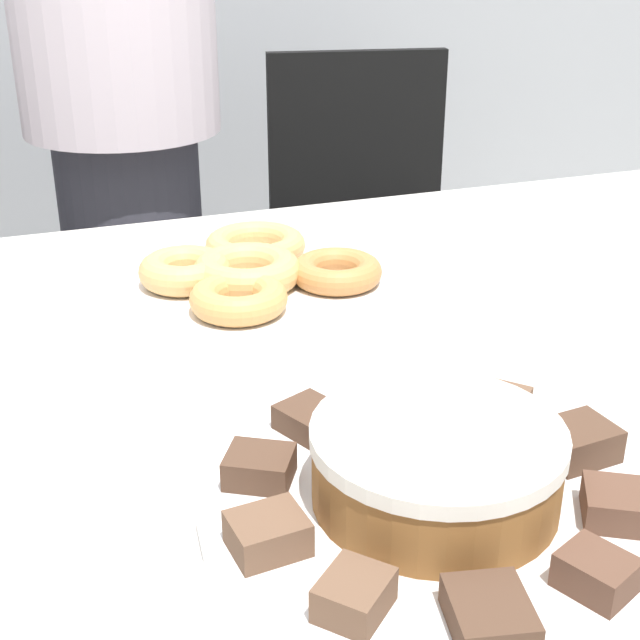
# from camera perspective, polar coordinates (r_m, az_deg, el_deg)

# --- Properties ---
(table) EXTENTS (1.62, 1.03, 0.77)m
(table) POSITION_cam_1_polar(r_m,az_deg,el_deg) (0.92, 2.10, -7.42)
(table) COLOR silver
(table) RESTS_ON ground_plane
(person_standing) EXTENTS (0.36, 0.36, 1.65)m
(person_standing) POSITION_cam_1_polar(r_m,az_deg,el_deg) (1.74, -12.63, 13.64)
(person_standing) COLOR #383842
(person_standing) RESTS_ON ground_plane
(office_chair_right) EXTENTS (0.51, 0.51, 0.91)m
(office_chair_right) POSITION_cam_1_polar(r_m,az_deg,el_deg) (1.98, 3.05, 2.60)
(office_chair_right) COLOR black
(office_chair_right) RESTS_ON ground_plane
(plate_cake) EXTENTS (0.35, 0.35, 0.01)m
(plate_cake) POSITION_cam_1_polar(r_m,az_deg,el_deg) (0.67, 7.29, -11.63)
(plate_cake) COLOR white
(plate_cake) RESTS_ON table
(plate_donuts) EXTENTS (0.35, 0.35, 0.01)m
(plate_donuts) POSITION_cam_1_polar(r_m,az_deg,el_deg) (1.04, -4.63, 1.98)
(plate_donuts) COLOR white
(plate_donuts) RESTS_ON table
(frosted_cake) EXTENTS (0.18, 0.18, 0.06)m
(frosted_cake) POSITION_cam_1_polar(r_m,az_deg,el_deg) (0.65, 7.45, -9.13)
(frosted_cake) COLOR brown
(frosted_cake) RESTS_ON plate_cake
(lamington_0) EXTENTS (0.06, 0.07, 0.02)m
(lamington_0) POSITION_cam_1_polar(r_m,az_deg,el_deg) (0.74, -0.53, -6.37)
(lamington_0) COLOR #513828
(lamington_0) RESTS_ON plate_cake
(lamington_1) EXTENTS (0.06, 0.06, 0.02)m
(lamington_1) POSITION_cam_1_polar(r_m,az_deg,el_deg) (0.68, -3.89, -9.36)
(lamington_1) COLOR #513828
(lamington_1) RESTS_ON plate_cake
(lamington_2) EXTENTS (0.05, 0.05, 0.03)m
(lamington_2) POSITION_cam_1_polar(r_m,az_deg,el_deg) (0.61, -3.36, -13.49)
(lamington_2) COLOR brown
(lamington_2) RESTS_ON plate_cake
(lamington_3) EXTENTS (0.06, 0.06, 0.02)m
(lamington_3) POSITION_cam_1_polar(r_m,az_deg,el_deg) (0.57, 2.20, -17.19)
(lamington_3) COLOR brown
(lamington_3) RESTS_ON plate_cake
(lamington_4) EXTENTS (0.06, 0.06, 0.02)m
(lamington_4) POSITION_cam_1_polar(r_m,az_deg,el_deg) (0.57, 10.78, -18.03)
(lamington_4) COLOR #513828
(lamington_4) RESTS_ON plate_cake
(lamington_5) EXTENTS (0.05, 0.06, 0.02)m
(lamington_5) POSITION_cam_1_polar(r_m,az_deg,el_deg) (0.61, 17.26, -15.20)
(lamington_5) COLOR brown
(lamington_5) RESTS_ON plate_cake
(lamington_6) EXTENTS (0.07, 0.07, 0.02)m
(lamington_6) POSITION_cam_1_polar(r_m,az_deg,el_deg) (0.67, 18.80, -11.16)
(lamington_6) COLOR brown
(lamington_6) RESTS_ON plate_cake
(lamington_7) EXTENTS (0.06, 0.05, 0.03)m
(lamington_7) POSITION_cam_1_polar(r_m,az_deg,el_deg) (0.73, 16.16, -7.47)
(lamington_7) COLOR #513828
(lamington_7) RESTS_ON plate_cake
(lamington_8) EXTENTS (0.08, 0.08, 0.02)m
(lamington_8) POSITION_cam_1_polar(r_m,az_deg,el_deg) (0.77, 11.01, -5.46)
(lamington_8) COLOR brown
(lamington_8) RESTS_ON plate_cake
(lamington_9) EXTENTS (0.05, 0.06, 0.02)m
(lamington_9) POSITION_cam_1_polar(r_m,az_deg,el_deg) (0.77, 4.97, -5.01)
(lamington_9) COLOR brown
(lamington_9) RESTS_ON plate_cake
(donut_0) EXTENTS (0.13, 0.13, 0.04)m
(donut_0) POSITION_cam_1_polar(r_m,az_deg,el_deg) (1.03, -4.67, 3.17)
(donut_0) COLOR #E5AD66
(donut_0) RESTS_ON plate_donuts
(donut_1) EXTENTS (0.13, 0.13, 0.03)m
(donut_1) POSITION_cam_1_polar(r_m,az_deg,el_deg) (1.12, -4.16, 4.81)
(donut_1) COLOR #E5AD66
(donut_1) RESTS_ON plate_donuts
(donut_2) EXTENTS (0.11, 0.11, 0.04)m
(donut_2) POSITION_cam_1_polar(r_m,az_deg,el_deg) (1.04, -8.66, 3.15)
(donut_2) COLOR #E5AD66
(donut_2) RESTS_ON plate_donuts
(donut_3) EXTENTS (0.11, 0.11, 0.03)m
(donut_3) POSITION_cam_1_polar(r_m,az_deg,el_deg) (0.96, -5.23, 1.39)
(donut_3) COLOR tan
(donut_3) RESTS_ON plate_donuts
(donut_4) EXTENTS (0.11, 0.11, 0.03)m
(donut_4) POSITION_cam_1_polar(r_m,az_deg,el_deg) (1.03, 1.07, 3.14)
(donut_4) COLOR #C68447
(donut_4) RESTS_ON plate_donuts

